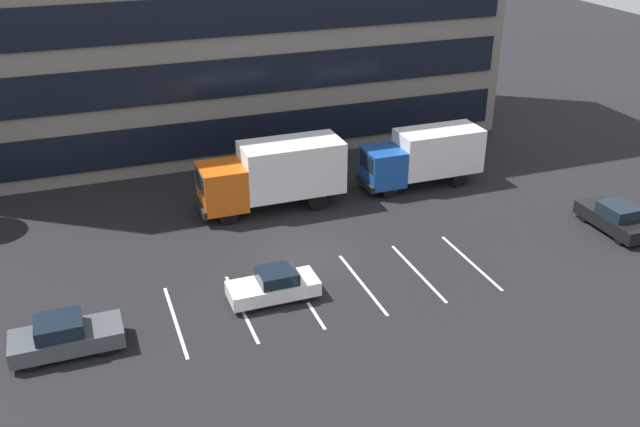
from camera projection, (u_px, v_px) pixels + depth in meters
The scene contains 7 objects.
ground_plane at pixel (309, 257), 34.08m from camera, with size 120.00×120.00×0.00m, color black.
lot_markings at pixel (333, 289), 31.42m from camera, with size 14.14×5.40×0.01m.
box_truck_blue at pixel (424, 155), 40.99m from camera, with size 7.12×2.36×3.30m.
box_truck_orange at pixel (274, 173), 38.11m from camera, with size 7.92×2.62×3.67m.
sedan_charcoal at pixel (65, 336), 27.11m from camera, with size 4.20×1.76×1.50m.
sedan_white at pixel (274, 286), 30.48m from camera, with size 3.89×1.63×1.39m.
sedan_black at pixel (615, 218), 36.24m from camera, with size 1.76×4.20×1.50m.
Camera 1 is at (-9.82, -28.01, 16.88)m, focal length 39.78 mm.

